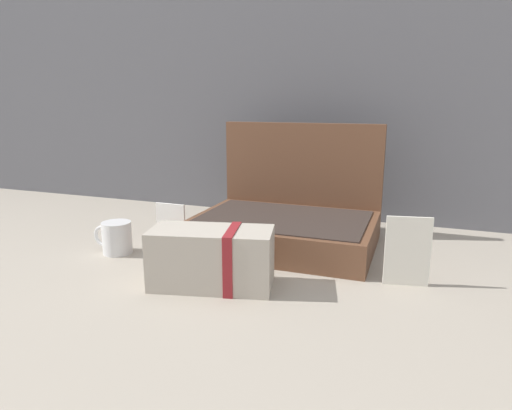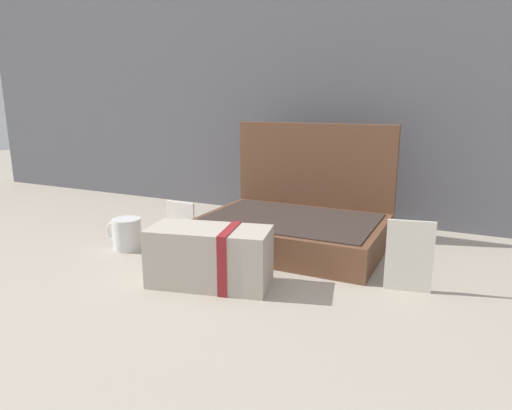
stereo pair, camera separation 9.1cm
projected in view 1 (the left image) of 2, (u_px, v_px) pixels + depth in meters
name	position (u px, v px, depth m)	size (l,w,h in m)	color
ground_plane	(259.00, 272.00, 1.03)	(6.00, 6.00, 0.00)	#9E9384
open_suitcase	(288.00, 219.00, 1.23)	(0.48, 0.36, 0.32)	brown
cream_toiletry_bag	(213.00, 258.00, 0.94)	(0.28, 0.17, 0.13)	#B2A899
coffee_mug	(116.00, 238.00, 1.15)	(0.11, 0.08, 0.08)	silver
info_card_left	(407.00, 251.00, 0.94)	(0.09, 0.01, 0.15)	silver
poster_card_right	(171.00, 223.00, 1.24)	(0.09, 0.01, 0.11)	white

